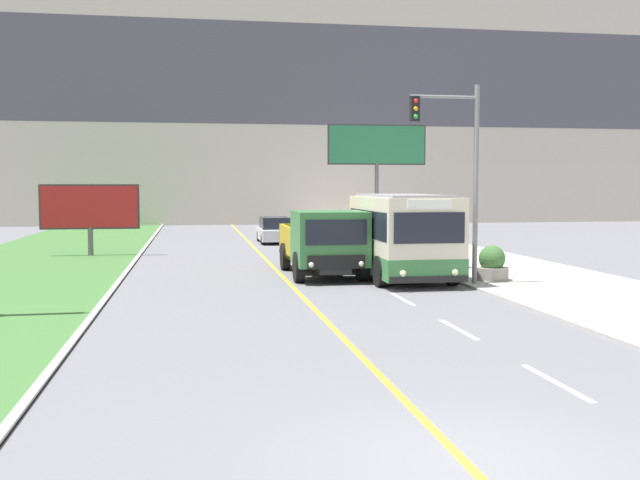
# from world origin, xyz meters

# --- Properties ---
(ground_plane) EXTENTS (300.00, 300.00, 0.00)m
(ground_plane) POSITION_xyz_m (0.00, 0.00, 0.00)
(ground_plane) COLOR slate
(lane_marking_centre) EXTENTS (2.88, 140.00, 0.01)m
(lane_marking_centre) POSITION_xyz_m (0.38, 2.37, 0.00)
(lane_marking_centre) COLOR gold
(lane_marking_centre) RESTS_ON ground_plane
(apartment_block_background) EXTENTS (80.00, 8.04, 23.62)m
(apartment_block_background) POSITION_xyz_m (0.00, 57.63, 11.81)
(apartment_block_background) COLOR beige
(apartment_block_background) RESTS_ON ground_plane
(city_bus) EXTENTS (2.69, 5.87, 2.93)m
(city_bus) POSITION_xyz_m (3.96, 16.55, 1.48)
(city_bus) COLOR beige
(city_bus) RESTS_ON ground_plane
(dump_truck) EXTENTS (2.47, 6.54, 2.37)m
(dump_truck) POSITION_xyz_m (1.43, 17.59, 1.21)
(dump_truck) COLOR black
(dump_truck) RESTS_ON ground_plane
(car_distant) EXTENTS (1.80, 4.30, 1.45)m
(car_distant) POSITION_xyz_m (1.44, 33.99, 0.69)
(car_distant) COLOR silver
(car_distant) RESTS_ON ground_plane
(traffic_light_mast) EXTENTS (2.28, 0.32, 6.43)m
(traffic_light_mast) POSITION_xyz_m (5.24, 14.79, 4.07)
(traffic_light_mast) COLOR slate
(traffic_light_mast) RESTS_ON ground_plane
(billboard_large) EXTENTS (6.02, 0.24, 6.89)m
(billboard_large) POSITION_xyz_m (7.84, 35.94, 5.42)
(billboard_large) COLOR #59595B
(billboard_large) RESTS_ON ground_plane
(billboard_small) EXTENTS (4.43, 0.24, 3.30)m
(billboard_small) POSITION_xyz_m (-7.77, 27.40, 2.21)
(billboard_small) COLOR #59595B
(billboard_small) RESTS_ON ground_plane
(planter_round_near) EXTENTS (1.10, 1.10, 1.16)m
(planter_round_near) POSITION_xyz_m (6.71, 15.43, 0.58)
(planter_round_near) COLOR gray
(planter_round_near) RESTS_ON sidewalk_right
(planter_round_second) EXTENTS (1.05, 1.05, 1.14)m
(planter_round_second) POSITION_xyz_m (6.80, 19.32, 0.57)
(planter_round_second) COLOR gray
(planter_round_second) RESTS_ON sidewalk_right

